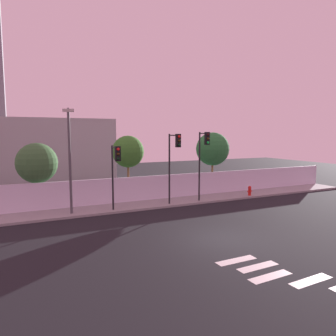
% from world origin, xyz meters
% --- Properties ---
extents(ground_plane, '(80.00, 80.00, 0.00)m').
position_xyz_m(ground_plane, '(0.00, 0.00, 0.00)').
color(ground_plane, black).
extents(sidewalk, '(36.00, 2.40, 0.15)m').
position_xyz_m(sidewalk, '(0.00, 8.20, 0.07)').
color(sidewalk, gray).
rests_on(sidewalk, ground).
extents(perimeter_wall, '(36.00, 0.18, 1.80)m').
position_xyz_m(perimeter_wall, '(0.00, 9.49, 1.05)').
color(perimeter_wall, silver).
rests_on(perimeter_wall, sidewalk).
extents(crosswalk_marking, '(4.00, 3.86, 0.01)m').
position_xyz_m(crosswalk_marking, '(-0.24, -4.10, 0.00)').
color(crosswalk_marking, silver).
rests_on(crosswalk_marking, ground).
extents(traffic_light_left, '(0.35, 1.70, 4.21)m').
position_xyz_m(traffic_light_left, '(-3.35, 6.73, 3.26)').
color(traffic_light_left, black).
rests_on(traffic_light_left, sidewalk).
extents(traffic_light_center, '(0.34, 1.28, 5.08)m').
position_xyz_m(traffic_light_center, '(3.24, 7.01, 3.83)').
color(traffic_light_center, black).
rests_on(traffic_light_center, sidewalk).
extents(traffic_light_right, '(0.37, 1.36, 4.95)m').
position_xyz_m(traffic_light_right, '(0.85, 6.97, 3.75)').
color(traffic_light_right, black).
rests_on(traffic_light_right, sidewalk).
extents(street_lamp_curbside, '(0.70, 2.37, 6.37)m').
position_xyz_m(street_lamp_curbside, '(-5.98, 7.40, 3.99)').
color(street_lamp_curbside, '#4C4C51').
rests_on(street_lamp_curbside, sidewalk).
extents(fire_hydrant, '(0.44, 0.26, 0.77)m').
position_xyz_m(fire_hydrant, '(7.96, 7.47, 0.56)').
color(fire_hydrant, red).
rests_on(fire_hydrant, sidewalk).
extents(roadside_tree_leftmost, '(2.70, 2.70, 4.51)m').
position_xyz_m(roadside_tree_leftmost, '(-7.68, 10.34, 3.16)').
color(roadside_tree_leftmost, brown).
rests_on(roadside_tree_leftmost, ground).
extents(roadside_tree_midleft, '(2.40, 2.40, 4.98)m').
position_xyz_m(roadside_tree_midleft, '(-1.32, 10.34, 3.76)').
color(roadside_tree_midleft, brown).
rests_on(roadside_tree_midleft, ground).
extents(roadside_tree_midright, '(2.84, 2.84, 5.23)m').
position_xyz_m(roadside_tree_midright, '(6.26, 10.34, 3.81)').
color(roadside_tree_midright, brown).
rests_on(roadside_tree_midright, ground).
extents(low_building_distant, '(11.44, 6.00, 6.68)m').
position_xyz_m(low_building_distant, '(-4.95, 23.49, 3.34)').
color(low_building_distant, '#9F9F9F').
rests_on(low_building_distant, ground).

